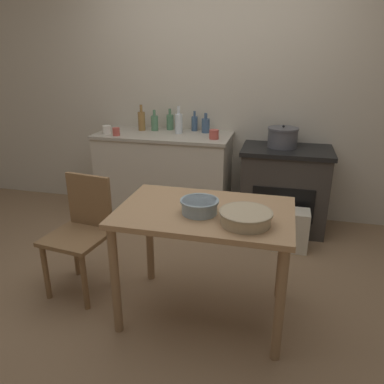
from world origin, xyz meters
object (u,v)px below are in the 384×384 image
at_px(stock_pot, 283,137).
at_px(bottle_center_right, 155,123).
at_px(work_table, 205,227).
at_px(mixing_bowl_small, 246,217).
at_px(cup_mid_right, 107,130).
at_px(chair, 82,230).
at_px(bottle_mid_left, 179,123).
at_px(flour_sack, 291,230).
at_px(cup_far_right, 214,134).
at_px(bottle_center_left, 142,121).
at_px(stove, 284,188).
at_px(cup_right, 116,132).
at_px(bottle_center, 206,125).
at_px(mixing_bowl_large, 200,206).
at_px(bottle_left, 170,122).
at_px(bottle_far_left, 194,123).

height_order(stock_pot, bottle_center_right, bottle_center_right).
xyz_separation_m(work_table, mixing_bowl_small, (0.26, -0.14, 0.16)).
bearing_deg(cup_mid_right, chair, -73.31).
bearing_deg(bottle_mid_left, mixing_bowl_small, -62.69).
xyz_separation_m(flour_sack, mixing_bowl_small, (-0.30, -1.19, 0.62)).
bearing_deg(mixing_bowl_small, cup_far_right, 107.40).
bearing_deg(work_table, bottle_center_left, 122.68).
distance_m(work_table, flour_sack, 1.28).
relative_size(bottle_mid_left, bottle_center_left, 1.02).
relative_size(chair, stock_pot, 2.93).
bearing_deg(stove, cup_right, -172.20).
bearing_deg(chair, bottle_center, 77.02).
distance_m(mixing_bowl_large, cup_mid_right, 1.91).
bearing_deg(flour_sack, cup_mid_right, 170.86).
distance_m(stove, flour_sack, 0.51).
bearing_deg(cup_far_right, bottle_left, 148.40).
height_order(bottle_far_left, bottle_center_right, bottle_center_right).
xyz_separation_m(chair, cup_far_right, (0.72, 1.27, 0.48)).
height_order(bottle_left, cup_mid_right, bottle_left).
relative_size(bottle_center_left, cup_mid_right, 3.00).
xyz_separation_m(bottle_mid_left, cup_far_right, (0.39, -0.17, -0.06)).
distance_m(flour_sack, bottle_center_left, 1.86).
bearing_deg(bottle_center_right, cup_mid_right, -147.86).
xyz_separation_m(chair, mixing_bowl_small, (1.19, -0.23, 0.34)).
height_order(stove, cup_right, cup_right).
xyz_separation_m(flour_sack, cup_far_right, (-0.77, 0.31, 0.76)).
relative_size(stove, bottle_left, 3.89).
distance_m(bottle_left, bottle_mid_left, 0.21).
relative_size(work_table, chair, 1.27).
height_order(work_table, cup_far_right, cup_far_right).
xyz_separation_m(cup_mid_right, cup_far_right, (1.09, 0.01, 0.00)).
distance_m(bottle_far_left, bottle_left, 0.26).
relative_size(stove, flour_sack, 2.29).
distance_m(work_table, mixing_bowl_small, 0.34).
height_order(mixing_bowl_small, cup_mid_right, cup_mid_right).
xyz_separation_m(stove, mixing_bowl_small, (-0.21, -1.64, 0.39)).
distance_m(chair, bottle_mid_left, 1.57).
relative_size(flour_sack, bottle_center, 1.87).
xyz_separation_m(bottle_center, cup_far_right, (0.14, -0.27, -0.03)).
bearing_deg(cup_right, bottle_center_left, 64.33).
distance_m(chair, flour_sack, 1.79).
height_order(stove, bottle_center_left, bottle_center_left).
relative_size(mixing_bowl_small, bottle_center_left, 1.14).
bearing_deg(bottle_left, cup_right, -135.75).
distance_m(stock_pot, bottle_center_right, 1.31).
relative_size(chair, bottle_center_right, 4.00).
bearing_deg(cup_right, stove, 7.80).
bearing_deg(bottle_far_left, mixing_bowl_small, -68.04).
distance_m(work_table, stock_pot, 1.62).
bearing_deg(chair, bottle_mid_left, 84.96).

